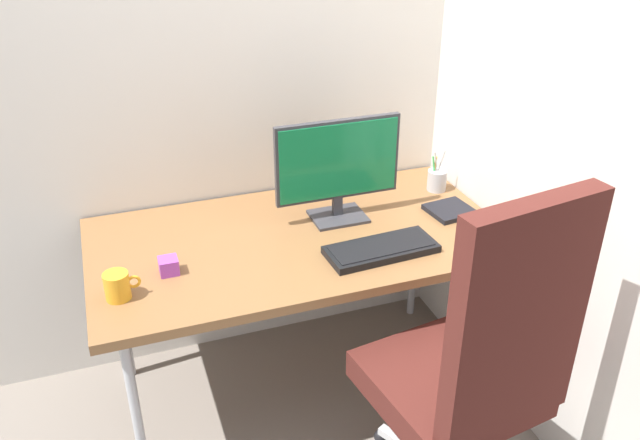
# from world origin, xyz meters

# --- Properties ---
(ground_plane) EXTENTS (8.00, 8.00, 0.00)m
(ground_plane) POSITION_xyz_m (0.00, 0.00, 0.00)
(ground_plane) COLOR slate
(wall_back) EXTENTS (2.63, 0.04, 2.80)m
(wall_back) POSITION_xyz_m (0.00, 0.44, 1.40)
(wall_back) COLOR silver
(wall_back) RESTS_ON ground_plane
(wall_side_right) EXTENTS (0.04, 1.91, 2.80)m
(wall_side_right) POSITION_xyz_m (0.80, -0.15, 1.40)
(wall_side_right) COLOR silver
(wall_side_right) RESTS_ON ground_plane
(desk) EXTENTS (1.54, 0.83, 0.74)m
(desk) POSITION_xyz_m (0.00, 0.00, 0.70)
(desk) COLOR brown
(desk) RESTS_ON ground_plane
(office_chair) EXTENTS (0.57, 0.59, 1.25)m
(office_chair) POSITION_xyz_m (0.33, -0.75, 0.64)
(office_chair) COLOR black
(office_chair) RESTS_ON ground_plane
(monitor) EXTENTS (0.49, 0.17, 0.40)m
(monitor) POSITION_xyz_m (0.19, 0.09, 0.96)
(monitor) COLOR #333338
(monitor) RESTS_ON desk
(keyboard) EXTENTS (0.41, 0.19, 0.03)m
(keyboard) POSITION_xyz_m (0.24, -0.21, 0.75)
(keyboard) COLOR black
(keyboard) RESTS_ON desk
(mouse) EXTENTS (0.06, 0.11, 0.04)m
(mouse) POSITION_xyz_m (0.60, -0.25, 0.76)
(mouse) COLOR gray
(mouse) RESTS_ON desk
(pen_holder) EXTENTS (0.08, 0.08, 0.18)m
(pen_holder) POSITION_xyz_m (0.68, 0.18, 0.79)
(pen_holder) COLOR #B2B5BA
(pen_holder) RESTS_ON desk
(notebook) EXTENTS (0.19, 0.18, 0.02)m
(notebook) POSITION_xyz_m (0.63, -0.02, 0.75)
(notebook) COLOR black
(notebook) RESTS_ON desk
(coffee_mug) EXTENTS (0.12, 0.08, 0.09)m
(coffee_mug) POSITION_xyz_m (-0.67, -0.19, 0.79)
(coffee_mug) COLOR orange
(coffee_mug) RESTS_ON desk
(desk_clamp_accessory) EXTENTS (0.06, 0.06, 0.06)m
(desk_clamp_accessory) POSITION_xyz_m (-0.49, -0.10, 0.77)
(desk_clamp_accessory) COLOR purple
(desk_clamp_accessory) RESTS_ON desk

